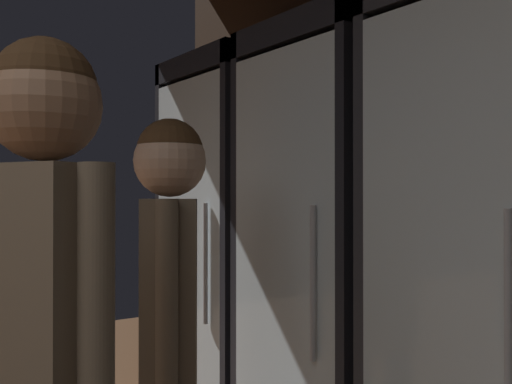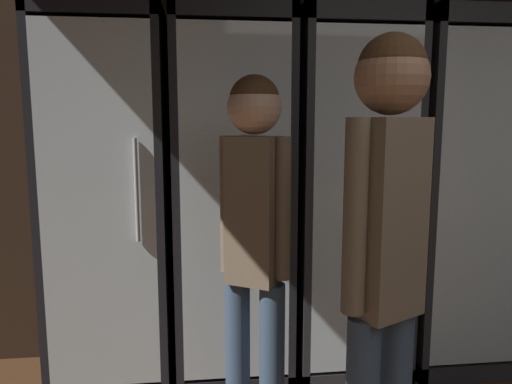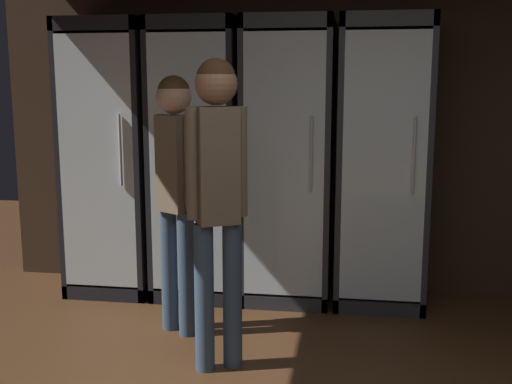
{
  "view_description": "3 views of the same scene",
  "coord_description": "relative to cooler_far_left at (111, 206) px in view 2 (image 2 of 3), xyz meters",
  "views": [
    {
      "loc": [
        0.19,
        1.16,
        1.4
      ],
      "look_at": [
        -1.7,
        2.53,
        1.42
      ],
      "focal_mm": 40.38,
      "sensor_mm": 36.0,
      "label": 1
    },
    {
      "loc": [
        -1.55,
        0.06,
        1.45
      ],
      "look_at": [
        -1.27,
        2.55,
        1.08
      ],
      "focal_mm": 33.84,
      "sensor_mm": 36.0,
      "label": 2
    },
    {
      "loc": [
        -0.27,
        -1.74,
        1.59
      ],
      "look_at": [
        -0.94,
        2.61,
        0.81
      ],
      "focal_mm": 43.73,
      "sensor_mm": 36.0,
      "label": 3
    }
  ],
  "objects": [
    {
      "name": "cooler_center",
      "position": [
        1.33,
        0.0,
        0.01
      ],
      "size": [
        0.63,
        0.6,
        2.04
      ],
      "color": "#2B2B30",
      "rests_on": "ground"
    },
    {
      "name": "shopper_near",
      "position": [
        0.71,
        -0.78,
        0.02
      ],
      "size": [
        0.27,
        0.24,
        1.63
      ],
      "color": "#384C66",
      "rests_on": "ground"
    },
    {
      "name": "cooler_left",
      "position": [
        0.67,
        0.0,
        0.01
      ],
      "size": [
        0.63,
        0.6,
        2.04
      ],
      "color": "black",
      "rests_on": "ground"
    },
    {
      "name": "cooler_far_left",
      "position": [
        0.0,
        0.0,
        0.0
      ],
      "size": [
        0.63,
        0.6,
        2.04
      ],
      "color": "black",
      "rests_on": "ground"
    },
    {
      "name": "cooler_right",
      "position": [
        2.0,
        0.0,
        0.02
      ],
      "size": [
        0.63,
        0.6,
        2.04
      ],
      "color": "#2B2B30",
      "rests_on": "ground"
    },
    {
      "name": "wall_back",
      "position": [
        2.05,
        0.29,
        0.41
      ],
      "size": [
        6.0,
        0.06,
        2.8
      ],
      "primitive_type": "cube",
      "color": "#382619",
      "rests_on": "ground"
    },
    {
      "name": "shopper_far",
      "position": [
        1.07,
        -1.25,
        0.09
      ],
      "size": [
        0.31,
        0.24,
        1.71
      ],
      "color": "#384C66",
      "rests_on": "ground"
    }
  ]
}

